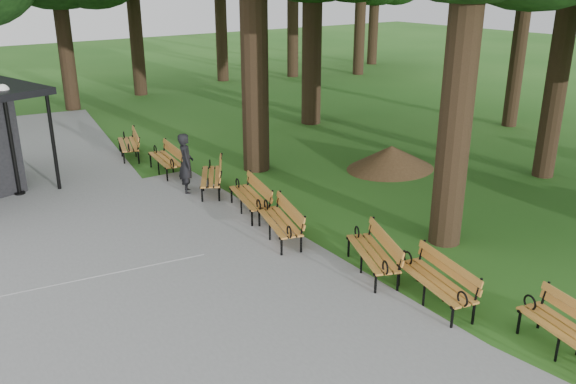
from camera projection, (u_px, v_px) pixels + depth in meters
ground at (486, 338)px, 9.80m from camera, size 100.00×100.00×0.00m
path at (182, 335)px, 9.83m from camera, size 12.00×38.00×0.06m
person at (186, 164)px, 16.03m from camera, size 0.59×0.71×1.67m
lamp_post at (7, 117)px, 15.36m from camera, size 0.32×0.32×3.01m
dirt_mound at (391, 157)px, 18.23m from camera, size 2.41×2.41×0.72m
bench_2 at (570, 334)px, 9.15m from camera, size 1.09×2.00×0.88m
bench_3 at (435, 282)px, 10.69m from camera, size 1.08×2.00×0.88m
bench_4 at (372, 254)px, 11.78m from camera, size 1.36×2.00×0.88m
bench_5 at (279, 222)px, 13.27m from camera, size 1.17×2.00×0.88m
bench_6 at (250, 197)px, 14.73m from camera, size 1.09×2.00×0.88m
bench_7 at (211, 177)px, 16.23m from camera, size 1.52×1.96×0.88m
bench_8 at (165, 159)px, 17.75m from camera, size 0.89×1.97×0.88m
bench_9 at (128, 144)px, 19.31m from camera, size 1.16×2.00×0.88m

